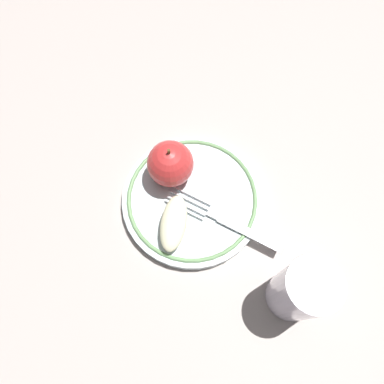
{
  "coord_description": "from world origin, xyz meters",
  "views": [
    {
      "loc": [
        0.15,
        0.07,
        0.52
      ],
      "look_at": [
        -0.02,
        -0.01,
        0.04
      ],
      "focal_mm": 35.0,
      "sensor_mm": 36.0,
      "label": 1
    }
  ],
  "objects": [
    {
      "name": "apple_slice_front",
      "position": [
        0.03,
        -0.02,
        0.03
      ],
      "size": [
        0.09,
        0.06,
        0.03
      ],
      "primitive_type": "ellipsoid",
      "rotation": [
        0.0,
        0.0,
        3.49
      ],
      "color": "#EFEBBD",
      "rests_on": "plate"
    },
    {
      "name": "plate",
      "position": [
        -0.02,
        -0.01,
        0.01
      ],
      "size": [
        0.2,
        0.2,
        0.02
      ],
      "color": "silver",
      "rests_on": "ground_plane"
    },
    {
      "name": "apple_red_whole",
      "position": [
        -0.03,
        -0.06,
        0.05
      ],
      "size": [
        0.06,
        0.06,
        0.07
      ],
      "color": "red",
      "rests_on": "plate"
    },
    {
      "name": "drinking_glass",
      "position": [
        0.04,
        0.16,
        0.06
      ],
      "size": [
        0.06,
        0.06,
        0.12
      ],
      "primitive_type": "cylinder",
      "color": "silver",
      "rests_on": "ground_plane"
    },
    {
      "name": "ground_plane",
      "position": [
        0.0,
        0.0,
        0.0
      ],
      "size": [
        2.0,
        2.0,
        0.0
      ],
      "primitive_type": "plane",
      "color": "#AEA29B"
    },
    {
      "name": "fork",
      "position": [
        -0.01,
        0.05,
        0.02
      ],
      "size": [
        0.03,
        0.17,
        0.0
      ],
      "rotation": [
        0.0,
        0.0,
        4.72
      ],
      "color": "silver",
      "rests_on": "plate"
    }
  ]
}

